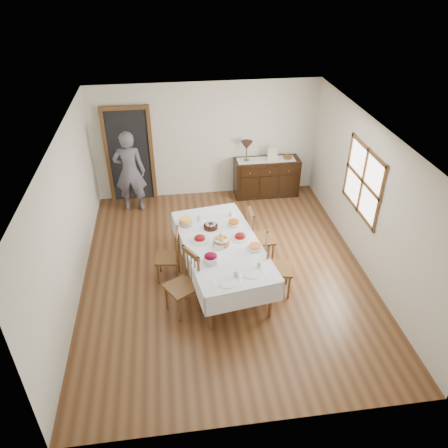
{
  "coord_description": "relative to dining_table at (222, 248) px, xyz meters",
  "views": [
    {
      "loc": [
        -0.85,
        -6.11,
        4.99
      ],
      "look_at": [
        0.0,
        0.1,
        0.95
      ],
      "focal_mm": 35.0,
      "sensor_mm": 36.0,
      "label": 1
    }
  ],
  "objects": [
    {
      "name": "setting_right",
      "position": [
        0.38,
        -0.8,
        0.12
      ],
      "size": [
        0.44,
        0.31,
        0.1
      ],
      "color": "silver",
      "rests_on": "dining_table"
    },
    {
      "name": "sideboard",
      "position": [
        1.44,
        3.0,
        -0.29
      ],
      "size": [
        1.47,
        0.54,
        0.88
      ],
      "color": "black",
      "rests_on": "ground"
    },
    {
      "name": "carrot_bowl",
      "position": [
        0.28,
        0.5,
        0.14
      ],
      "size": [
        0.21,
        0.21,
        0.09
      ],
      "color": "silver",
      "rests_on": "dining_table"
    },
    {
      "name": "chair_left_near",
      "position": [
        -0.66,
        -0.58,
        -0.19
      ],
      "size": [
        0.62,
        0.62,
        1.08
      ],
      "rotation": [
        0.0,
        0.0,
        -1.03
      ],
      "color": "brown",
      "rests_on": "ground"
    },
    {
      "name": "egg_basket",
      "position": [
        -0.13,
        0.48,
        0.14
      ],
      "size": [
        0.25,
        0.25,
        0.11
      ],
      "color": "black",
      "rests_on": "dining_table"
    },
    {
      "name": "bread_basket",
      "position": [
        -0.01,
        -0.04,
        0.17
      ],
      "size": [
        0.26,
        0.26,
        0.18
      ],
      "color": "brown",
      "rests_on": "dining_table"
    },
    {
      "name": "deco_bowl",
      "position": [
        1.91,
        3.0,
        0.18
      ],
      "size": [
        0.2,
        0.2,
        0.06
      ],
      "color": "brown",
      "rests_on": "sideboard"
    },
    {
      "name": "person",
      "position": [
        -1.61,
        2.75,
        0.24
      ],
      "size": [
        0.63,
        0.43,
        1.94
      ],
      "primitive_type": "imported",
      "rotation": [
        0.0,
        0.0,
        3.07
      ],
      "color": "#55535F",
      "rests_on": "ground"
    },
    {
      "name": "chair_right_far",
      "position": [
        0.74,
        0.53,
        -0.18
      ],
      "size": [
        0.46,
        0.46,
        1.09
      ],
      "rotation": [
        0.0,
        0.0,
        1.58
      ],
      "color": "brown",
      "rests_on": "ground"
    },
    {
      "name": "chair_right_near",
      "position": [
        0.84,
        -0.35,
        -0.19
      ],
      "size": [
        0.52,
        0.52,
        1.07
      ],
      "rotation": [
        0.0,
        0.0,
        1.4
      ],
      "color": "brown",
      "rests_on": "ground"
    },
    {
      "name": "ham_platter_a",
      "position": [
        -0.35,
        0.14,
        0.12
      ],
      "size": [
        0.33,
        0.33,
        0.11
      ],
      "color": "silver",
      "rests_on": "dining_table"
    },
    {
      "name": "glass_far_a",
      "position": [
        -0.31,
        0.73,
        0.15
      ],
      "size": [
        0.07,
        0.07,
        0.11
      ],
      "color": "silver",
      "rests_on": "dining_table"
    },
    {
      "name": "dining_table",
      "position": [
        0.0,
        0.0,
        0.0
      ],
      "size": [
        1.59,
        2.57,
        0.83
      ],
      "rotation": [
        0.0,
        0.0,
        0.16
      ],
      "color": "white",
      "rests_on": "ground"
    },
    {
      "name": "table_lamp",
      "position": [
        0.95,
        3.01,
        0.51
      ],
      "size": [
        0.26,
        0.26,
        0.46
      ],
      "color": "brown",
      "rests_on": "sideboard"
    },
    {
      "name": "beet_bowl",
      "position": [
        -0.23,
        -0.48,
        0.17
      ],
      "size": [
        0.25,
        0.25,
        0.17
      ],
      "color": "silver",
      "rests_on": "dining_table"
    },
    {
      "name": "picture_frame",
      "position": [
        1.54,
        2.96,
        0.29
      ],
      "size": [
        0.22,
        0.08,
        0.28
      ],
      "color": "beige",
      "rests_on": "sideboard"
    },
    {
      "name": "butter_dish",
      "position": [
        -0.06,
        -0.15,
        0.13
      ],
      "size": [
        0.15,
        0.11,
        0.07
      ],
      "color": "silver",
      "rests_on": "dining_table"
    },
    {
      "name": "room_shell",
      "position": [
        -0.05,
        0.71,
        0.91
      ],
      "size": [
        5.02,
        6.02,
        2.65
      ],
      "color": "white",
      "rests_on": "ground"
    },
    {
      "name": "chair_left_far",
      "position": [
        -0.86,
        0.23,
        -0.24
      ],
      "size": [
        0.45,
        0.45,
        0.98
      ],
      "rotation": [
        0.0,
        0.0,
        -1.7
      ],
      "color": "brown",
      "rests_on": "ground"
    },
    {
      "name": "ham_platter_b",
      "position": [
        0.33,
        0.1,
        0.12
      ],
      "size": [
        0.33,
        0.33,
        0.11
      ],
      "color": "silver",
      "rests_on": "dining_table"
    },
    {
      "name": "setting_left",
      "position": [
        -0.01,
        -0.97,
        0.12
      ],
      "size": [
        0.44,
        0.31,
        0.1
      ],
      "color": "silver",
      "rests_on": "dining_table"
    },
    {
      "name": "runner",
      "position": [
        1.41,
        3.0,
        0.16
      ],
      "size": [
        1.3,
        0.35,
        0.01
      ],
      "color": "white",
      "rests_on": "sideboard"
    },
    {
      "name": "pineapple_bowl",
      "position": [
        -0.55,
        0.63,
        0.16
      ],
      "size": [
        0.23,
        0.23,
        0.14
      ],
      "color": "tan",
      "rests_on": "dining_table"
    },
    {
      "name": "casserole_dish",
      "position": [
        0.51,
        -0.23,
        0.13
      ],
      "size": [
        0.25,
        0.25,
        0.07
      ],
      "color": "silver",
      "rests_on": "dining_table"
    },
    {
      "name": "glass_far_b",
      "position": [
        0.27,
        0.82,
        0.14
      ],
      "size": [
        0.07,
        0.07,
        0.09
      ],
      "color": "silver",
      "rests_on": "dining_table"
    },
    {
      "name": "ground",
      "position": [
        0.09,
        0.28,
        -0.73
      ],
      "size": [
        6.0,
        6.0,
        0.0
      ],
      "primitive_type": "plane",
      "color": "brown"
    }
  ]
}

